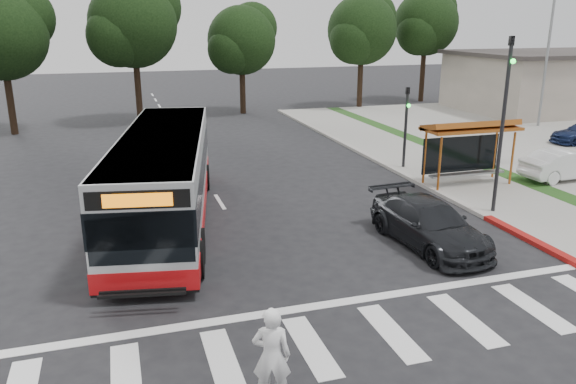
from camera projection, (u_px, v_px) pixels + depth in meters
name	position (u px, v px, depth m)	size (l,w,h in m)	color
ground	(256.00, 260.00, 17.13)	(140.00, 140.00, 0.00)	black
sidewalk_east	(434.00, 168.00, 27.55)	(4.00, 40.00, 0.12)	gray
curb_east	(397.00, 171.00, 26.97)	(0.30, 40.00, 0.15)	#9E9991
curb_east_red	(546.00, 248.00, 17.84)	(0.32, 6.00, 0.15)	maroon
commercial_building	(551.00, 83.00, 45.11)	(14.00, 10.00, 4.40)	#AA9D8F
building_roof_cap	(555.00, 53.00, 44.42)	(14.60, 10.60, 0.30)	#383330
crosswalk_ladder	(311.00, 346.00, 12.56)	(18.00, 2.60, 0.01)	silver
bus_shelter	(469.00, 133.00, 24.18)	(4.20, 1.60, 2.86)	#A3531B
traffic_signal_ne_tall	(504.00, 112.00, 20.09)	(0.18, 0.37, 6.50)	black
traffic_signal_ne_short	(406.00, 119.00, 26.89)	(0.18, 0.37, 4.00)	black
lot_light_mid	(549.00, 38.00, 36.84)	(1.90, 0.35, 9.01)	gray
tree_ne_a	(362.00, 29.00, 45.47)	(6.16, 5.74, 9.30)	black
tree_ne_b	(426.00, 22.00, 49.13)	(6.16, 5.74, 10.02)	black
tree_north_a	(134.00, 22.00, 38.38)	(6.60, 6.15, 10.17)	black
tree_north_b	(242.00, 39.00, 42.83)	(5.72, 5.33, 8.43)	black
tree_north_c	(2.00, 33.00, 34.46)	(6.16, 5.74, 9.30)	black
transit_bus	(165.00, 179.00, 19.87)	(2.72, 12.55, 3.24)	#BABDBF
pedestrian	(272.00, 356.00, 10.46)	(0.73, 0.48, 1.99)	white
dark_sedan	(429.00, 224.00, 18.05)	(2.04, 5.03, 1.46)	black
parked_car_1	(565.00, 165.00, 25.31)	(1.44, 4.13, 1.36)	silver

